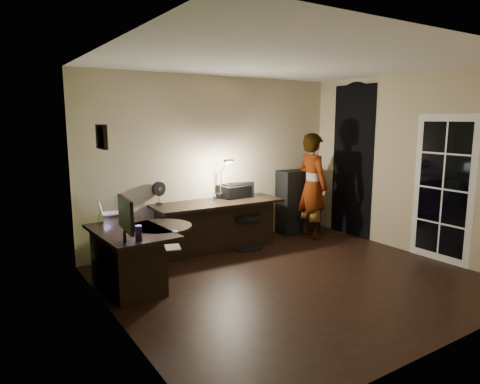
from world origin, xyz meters
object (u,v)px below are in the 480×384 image
desk_left (132,259)px  office_chair (245,216)px  cabinet (298,201)px  desk_right (218,226)px  monitor (124,228)px  person (313,186)px

desk_left → office_chair: office_chair is taller
desk_left → office_chair: size_ratio=1.23×
desk_left → cabinet: size_ratio=1.11×
cabinet → desk_right: bearing=-171.7°
desk_right → office_chair: size_ratio=2.01×
cabinet → office_chair: (-1.33, -0.29, -0.05)m
monitor → person: 3.74m
monitor → person: (3.59, 1.02, 0.01)m
desk_left → office_chair: (2.07, 0.63, 0.15)m
desk_right → person: size_ratio=1.14×
desk_right → office_chair: bearing=-15.8°
office_chair → cabinet: bearing=29.1°
cabinet → monitor: (-3.63, -1.42, 0.33)m
monitor → person: bearing=20.7°
desk_left → desk_right: (1.65, 0.76, 0.02)m
desk_right → monitor: 2.32m
desk_right → office_chair: office_chair is taller
office_chair → person: person is taller
desk_left → monitor: monitor is taller
desk_left → monitor: size_ratio=2.25×
desk_right → person: 1.81m
desk_right → person: bearing=-6.0°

